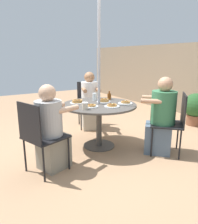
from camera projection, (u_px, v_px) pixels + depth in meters
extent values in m
plane|color=tan|center=(99.00, 146.00, 3.69)|extent=(12.00, 12.00, 0.00)
cylinder|color=#4C4742|center=(99.00, 145.00, 3.69)|extent=(0.52, 0.52, 0.01)
cylinder|color=#4C4742|center=(99.00, 126.00, 3.61)|extent=(0.09, 0.09, 0.69)
cylinder|color=#4C4742|center=(99.00, 105.00, 3.52)|extent=(1.21, 1.21, 0.03)
cylinder|color=#ADADB2|center=(99.00, 79.00, 3.41)|extent=(0.04, 0.04, 2.26)
cylinder|color=black|center=(152.00, 142.00, 3.24)|extent=(0.02, 0.02, 0.46)
cylinder|color=black|center=(152.00, 133.00, 3.62)|extent=(0.02, 0.02, 0.46)
cylinder|color=black|center=(180.00, 145.00, 3.15)|extent=(0.02, 0.02, 0.46)
cylinder|color=black|center=(178.00, 135.00, 3.52)|extent=(0.02, 0.02, 0.46)
cube|color=black|center=(166.00, 124.00, 3.32)|extent=(0.66, 0.66, 0.02)
cube|color=black|center=(184.00, 110.00, 3.21)|extent=(0.32, 0.33, 0.47)
cube|color=slate|center=(158.00, 138.00, 3.41)|extent=(0.52, 0.52, 0.46)
cylinder|color=#38754C|center=(163.00, 108.00, 3.28)|extent=(0.37, 0.37, 0.51)
sphere|color=tan|center=(165.00, 84.00, 3.19)|extent=(0.22, 0.22, 0.22)
cylinder|color=tan|center=(151.00, 101.00, 3.15)|extent=(0.26, 0.25, 0.07)
cylinder|color=tan|center=(152.00, 98.00, 3.43)|extent=(0.26, 0.25, 0.07)
cylinder|color=black|center=(100.00, 118.00, 4.49)|extent=(0.02, 0.02, 0.46)
cylinder|color=black|center=(81.00, 119.00, 4.42)|extent=(0.02, 0.02, 0.46)
cylinder|color=black|center=(97.00, 113.00, 4.87)|extent=(0.02, 0.02, 0.46)
cylinder|color=black|center=(79.00, 114.00, 4.80)|extent=(0.02, 0.02, 0.46)
cube|color=black|center=(89.00, 105.00, 4.59)|extent=(0.60, 0.60, 0.02)
cube|color=black|center=(88.00, 92.00, 4.74)|extent=(0.17, 0.42, 0.47)
cube|color=beige|center=(90.00, 118.00, 4.54)|extent=(0.44, 0.42, 0.46)
cylinder|color=white|center=(90.00, 94.00, 4.47)|extent=(0.34, 0.34, 0.51)
sphere|color=#A3704C|center=(89.00, 77.00, 4.38)|extent=(0.21, 0.21, 0.21)
cylinder|color=#A3704C|center=(98.00, 90.00, 4.28)|extent=(0.33, 0.18, 0.07)
cylinder|color=#A3704C|center=(84.00, 90.00, 4.23)|extent=(0.33, 0.18, 0.07)
cylinder|color=black|center=(50.00, 146.00, 3.12)|extent=(0.02, 0.02, 0.46)
cylinder|color=black|center=(69.00, 153.00, 2.87)|extent=(0.02, 0.02, 0.46)
cylinder|color=black|center=(25.00, 155.00, 2.82)|extent=(0.02, 0.02, 0.46)
cylinder|color=black|center=(44.00, 164.00, 2.58)|extent=(0.02, 0.02, 0.46)
cube|color=black|center=(46.00, 137.00, 2.79)|extent=(0.59, 0.59, 0.02)
cube|color=black|center=(29.00, 123.00, 2.56)|extent=(0.43, 0.16, 0.47)
cube|color=gray|center=(54.00, 151.00, 2.93)|extent=(0.42, 0.44, 0.46)
cylinder|color=#B2B2B2|center=(49.00, 119.00, 2.78)|extent=(0.34, 0.34, 0.47)
sphere|color=#DBA884|center=(47.00, 93.00, 2.69)|extent=(0.22, 0.22, 0.22)
cylinder|color=#DBA884|center=(54.00, 106.00, 2.99)|extent=(0.17, 0.34, 0.07)
cylinder|color=#DBA884|center=(68.00, 109.00, 2.82)|extent=(0.17, 0.34, 0.07)
cylinder|color=white|center=(104.00, 102.00, 3.67)|extent=(0.23, 0.23, 0.01)
cylinder|color=#AD7A3D|center=(104.00, 101.00, 3.66)|extent=(0.17, 0.17, 0.01)
cylinder|color=#AD7A3D|center=(103.00, 100.00, 3.66)|extent=(0.17, 0.17, 0.01)
cylinder|color=#AD7A3D|center=(104.00, 99.00, 3.66)|extent=(0.17, 0.17, 0.01)
ellipsoid|color=brown|center=(104.00, 99.00, 3.65)|extent=(0.14, 0.13, 0.00)
cube|color=#F4E084|center=(104.00, 99.00, 3.65)|extent=(0.03, 0.03, 0.01)
cylinder|color=white|center=(112.00, 106.00, 3.33)|extent=(0.23, 0.23, 0.01)
cylinder|color=#AD7A3D|center=(112.00, 106.00, 3.32)|extent=(0.15, 0.15, 0.01)
cylinder|color=#AD7A3D|center=(112.00, 105.00, 3.32)|extent=(0.14, 0.14, 0.01)
ellipsoid|color=brown|center=(112.00, 104.00, 3.32)|extent=(0.12, 0.11, 0.00)
cube|color=#F4E084|center=(112.00, 104.00, 3.31)|extent=(0.02, 0.02, 0.01)
cylinder|color=white|center=(77.00, 103.00, 3.58)|extent=(0.23, 0.23, 0.01)
cylinder|color=#AD7A3D|center=(77.00, 102.00, 3.58)|extent=(0.17, 0.17, 0.01)
cylinder|color=#AD7A3D|center=(77.00, 102.00, 3.57)|extent=(0.16, 0.16, 0.01)
cylinder|color=#AD7A3D|center=(77.00, 101.00, 3.57)|extent=(0.17, 0.17, 0.01)
cylinder|color=#AD7A3D|center=(77.00, 100.00, 3.57)|extent=(0.17, 0.17, 0.01)
ellipsoid|color=brown|center=(77.00, 100.00, 3.56)|extent=(0.13, 0.12, 0.00)
cube|color=#F4E084|center=(77.00, 99.00, 3.57)|extent=(0.02, 0.02, 0.01)
cylinder|color=white|center=(91.00, 106.00, 3.32)|extent=(0.23, 0.23, 0.01)
cylinder|color=#AD7A3D|center=(91.00, 106.00, 3.32)|extent=(0.15, 0.15, 0.01)
cylinder|color=#AD7A3D|center=(91.00, 105.00, 3.31)|extent=(0.15, 0.15, 0.01)
ellipsoid|color=brown|center=(91.00, 105.00, 3.31)|extent=(0.11, 0.10, 0.00)
cube|color=#F4E084|center=(91.00, 104.00, 3.30)|extent=(0.02, 0.02, 0.01)
cylinder|color=white|center=(125.00, 103.00, 3.54)|extent=(0.23, 0.23, 0.01)
cylinder|color=#AD7A3D|center=(125.00, 102.00, 3.54)|extent=(0.15, 0.15, 0.01)
cylinder|color=#AD7A3D|center=(126.00, 102.00, 3.54)|extent=(0.14, 0.14, 0.01)
ellipsoid|color=brown|center=(125.00, 101.00, 3.53)|extent=(0.11, 0.10, 0.00)
cube|color=#F4E084|center=(125.00, 101.00, 3.53)|extent=(0.02, 0.02, 0.01)
cylinder|color=brown|center=(109.00, 96.00, 3.88)|extent=(0.07, 0.07, 0.11)
cylinder|color=brown|center=(109.00, 92.00, 3.87)|extent=(0.03, 0.03, 0.05)
torus|color=brown|center=(110.00, 96.00, 3.86)|extent=(0.05, 0.01, 0.05)
cylinder|color=beige|center=(85.00, 106.00, 3.14)|extent=(0.09, 0.09, 0.10)
cylinder|color=white|center=(85.00, 103.00, 3.13)|extent=(0.09, 0.09, 0.01)
cylinder|color=silver|center=(95.00, 97.00, 3.77)|extent=(0.08, 0.08, 0.13)
cylinder|color=brown|center=(194.00, 120.00, 4.80)|extent=(0.33, 0.33, 0.22)
sphere|color=#285628|center=(196.00, 105.00, 4.72)|extent=(0.52, 0.52, 0.52)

